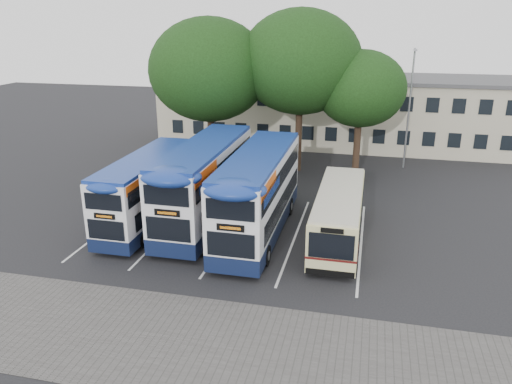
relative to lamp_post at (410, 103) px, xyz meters
The scene contains 12 objects.
ground 21.46m from the lamp_post, 106.72° to the right, with size 120.00×120.00×0.00m, color black.
paving_strip 26.71m from the lamp_post, 107.76° to the right, with size 40.00×6.00×0.01m, color #595654.
bay_lines 18.57m from the lamp_post, 123.08° to the right, with size 14.12×11.00×0.01m.
depot_building 9.43m from the lamp_post, 130.53° to the left, with size 32.40×8.40×6.20m.
lamp_post is the anchor object (origin of this frame).
tree_left 15.23m from the lamp_post, 165.51° to the right, with size 8.84×8.84×11.32m.
tree_mid 8.95m from the lamp_post, 161.93° to the right, with size 8.84×8.84×11.90m.
tree_right 4.81m from the lamp_post, 141.33° to the right, with size 6.38×6.38×9.13m.
bus_dd_left 21.11m from the lamp_post, 134.68° to the right, with size 2.30×9.48×3.95m.
bus_dd_mid 18.26m from the lamp_post, 129.86° to the right, with size 2.67×11.01×4.59m.
bus_dd_right 17.22m from the lamp_post, 119.12° to the right, with size 2.64×10.88×4.53m.
bus_single 15.61m from the lamp_post, 105.27° to the right, with size 2.33×9.15×2.73m.
Camera 1 is at (3.29, -19.35, 11.23)m, focal length 35.00 mm.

